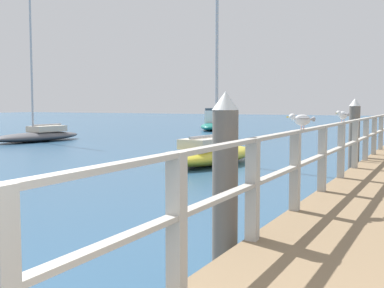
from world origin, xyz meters
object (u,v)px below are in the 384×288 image
at_px(boat_2, 38,135).
at_px(dock_piling_near, 225,184).
at_px(boat_1, 212,153).
at_px(seagull_background, 342,115).
at_px(dock_piling_far, 354,137).
at_px(boat_4, 212,123).
at_px(seagull_foreground, 302,119).

bearing_deg(boat_2, dock_piling_near, 144.18).
distance_m(dock_piling_near, boat_1, 10.20).
distance_m(seagull_background, boat_2, 18.83).
bearing_deg(boat_1, dock_piling_far, -3.17).
bearing_deg(boat_1, boat_4, 119.31).
distance_m(dock_piling_near, seagull_background, 4.80).
relative_size(seagull_foreground, seagull_background, 0.90).
relative_size(dock_piling_near, seagull_foreground, 4.80).
height_order(dock_piling_near, seagull_background, dock_piling_near).
bearing_deg(seagull_foreground, boat_2, -2.95).
bearing_deg(boat_2, boat_4, -99.65).
height_order(boat_1, boat_4, boat_1).
xyz_separation_m(dock_piling_near, boat_1, (-4.36, 9.20, -0.67)).
height_order(dock_piling_near, boat_1, boat_1).
distance_m(seagull_background, boat_1, 6.64).
bearing_deg(dock_piling_far, dock_piling_near, -90.00).
bearing_deg(seagull_foreground, dock_piling_far, -53.46).
bearing_deg(dock_piling_near, dock_piling_far, 90.00).
bearing_deg(boat_1, dock_piling_near, -59.84).
distance_m(boat_1, boat_4, 19.78).
height_order(dock_piling_near, dock_piling_far, same).
bearing_deg(boat_1, boat_2, 163.11).
bearing_deg(seagull_background, dock_piling_far, -69.13).
height_order(boat_1, boat_2, boat_2).
bearing_deg(seagull_background, seagull_foreground, 105.21).
height_order(dock_piling_far, seagull_background, dock_piling_far).
distance_m(dock_piling_far, boat_2, 16.91).
bearing_deg(dock_piling_far, boat_4, 124.07).
bearing_deg(seagull_foreground, seagull_background, -56.65).
height_order(seagull_foreground, seagull_background, same).
bearing_deg(dock_piling_near, boat_2, 139.24).
bearing_deg(boat_4, seagull_foreground, -81.79).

